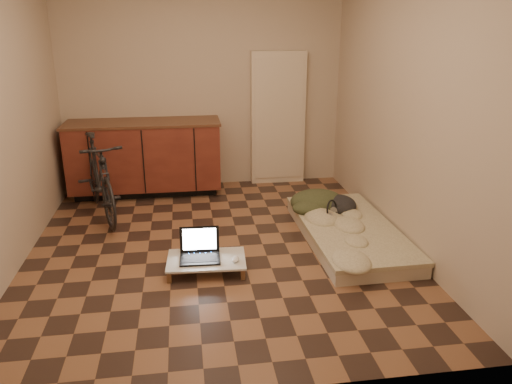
{
  "coord_description": "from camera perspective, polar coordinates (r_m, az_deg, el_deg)",
  "views": [
    {
      "loc": [
        -0.27,
        -4.35,
        2.07
      ],
      "look_at": [
        0.37,
        -0.02,
        0.55
      ],
      "focal_mm": 35.0,
      "sensor_mm": 36.0,
      "label": 1
    }
  ],
  "objects": [
    {
      "name": "room_shell",
      "position": [
        4.43,
        -4.85,
        9.08
      ],
      "size": [
        3.5,
        4.0,
        2.6
      ],
      "color": "brown",
      "rests_on": "ground"
    },
    {
      "name": "cabinets",
      "position": [
        6.28,
        -12.55,
        3.91
      ],
      "size": [
        1.84,
        0.62,
        0.91
      ],
      "color": "black",
      "rests_on": "ground"
    },
    {
      "name": "appliance_panel",
      "position": [
        6.52,
        2.53,
        8.36
      ],
      "size": [
        0.7,
        0.1,
        1.7
      ],
      "primitive_type": "cube",
      "color": "beige",
      "rests_on": "ground"
    },
    {
      "name": "bicycle",
      "position": [
        5.66,
        -17.54,
        2.03
      ],
      "size": [
        0.91,
        1.58,
        0.98
      ],
      "primitive_type": "imported",
      "rotation": [
        0.0,
        0.0,
        0.33
      ],
      "color": "black",
      "rests_on": "ground"
    },
    {
      "name": "futon",
      "position": [
        5.03,
        10.56,
        -4.54
      ],
      "size": [
        0.88,
        1.8,
        0.15
      ],
      "rotation": [
        0.0,
        0.0,
        0.01
      ],
      "color": "beige",
      "rests_on": "ground"
    },
    {
      "name": "clothing_pile",
      "position": [
        5.4,
        7.69,
        -0.4
      ],
      "size": [
        0.63,
        0.52,
        0.25
      ],
      "primitive_type": null,
      "rotation": [
        0.0,
        0.0,
        0.01
      ],
      "color": "#313820",
      "rests_on": "futon"
    },
    {
      "name": "headphones",
      "position": [
        5.15,
        8.69,
        -1.96
      ],
      "size": [
        0.32,
        0.32,
        0.16
      ],
      "primitive_type": null,
      "rotation": [
        0.0,
        0.0,
        0.81
      ],
      "color": "black",
      "rests_on": "futon"
    },
    {
      "name": "lap_desk",
      "position": [
        4.37,
        -5.7,
        -7.75
      ],
      "size": [
        0.7,
        0.47,
        0.11
      ],
      "rotation": [
        0.0,
        0.0,
        -0.06
      ],
      "color": "brown",
      "rests_on": "ground"
    },
    {
      "name": "laptop",
      "position": [
        4.38,
        -6.44,
        -6.8
      ],
      "size": [
        0.36,
        0.32,
        0.24
      ],
      "rotation": [
        0.0,
        0.0,
        -0.04
      ],
      "color": "black",
      "rests_on": "lap_desk"
    },
    {
      "name": "mouse",
      "position": [
        4.3,
        -2.38,
        -7.68
      ],
      "size": [
        0.09,
        0.12,
        0.04
      ],
      "primitive_type": "ellipsoid",
      "rotation": [
        0.0,
        0.0,
        -0.23
      ],
      "color": "white",
      "rests_on": "lap_desk"
    }
  ]
}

